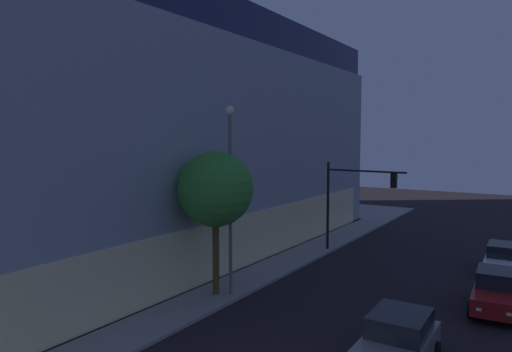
% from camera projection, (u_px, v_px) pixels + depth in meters
% --- Properties ---
extents(modern_building, '(36.38, 23.60, 15.46)m').
position_uv_depth(modern_building, '(120.00, 137.00, 33.37)').
color(modern_building, '#4C4C51').
rests_on(modern_building, ground).
extents(traffic_light_far_corner, '(0.61, 5.34, 5.86)m').
position_uv_depth(traffic_light_far_corner, '(352.00, 192.00, 29.84)').
color(traffic_light_far_corner, black).
rests_on(traffic_light_far_corner, sidewalk_corner).
extents(street_lamp_sidewalk, '(0.44, 0.44, 8.92)m').
position_uv_depth(street_lamp_sidewalk, '(230.00, 179.00, 21.79)').
color(street_lamp_sidewalk, slate).
rests_on(street_lamp_sidewalk, sidewalk_corner).
extents(sidewalk_tree, '(3.57, 3.57, 6.82)m').
position_uv_depth(sidewalk_tree, '(215.00, 190.00, 21.73)').
color(sidewalk_tree, brown).
rests_on(sidewalk_tree, sidewalk_corner).
extents(car_grey, '(4.19, 2.24, 1.75)m').
position_uv_depth(car_grey, '(398.00, 340.00, 15.33)').
color(car_grey, slate).
rests_on(car_grey, ground).
extents(car_red, '(4.55, 2.21, 1.75)m').
position_uv_depth(car_red, '(497.00, 291.00, 20.35)').
color(car_red, maroon).
rests_on(car_red, ground).
extents(car_white, '(4.23, 2.03, 1.64)m').
position_uv_depth(car_white, '(503.00, 259.00, 25.95)').
color(car_white, silver).
rests_on(car_white, ground).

